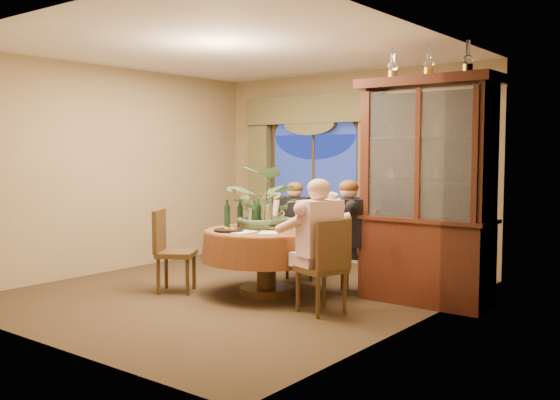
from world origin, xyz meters
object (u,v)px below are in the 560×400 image
Objects in this scene: china_cabinet at (426,192)px; oil_lamp_right at (468,57)px; chair_back_right at (359,252)px; chair_back at (305,241)px; chair_right at (321,266)px; wine_bottle_3 at (251,213)px; wine_bottle_0 at (240,212)px; oil_lamp_left at (393,64)px; person_pink at (320,246)px; wine_bottle_2 at (240,213)px; wine_bottle_4 at (227,213)px; centerpiece_plant at (268,176)px; person_back at (295,230)px; oil_lamp_center at (429,61)px; person_scarf at (350,237)px; chair_front_left at (176,251)px; stoneware_vase at (268,216)px; wine_bottle_5 at (255,215)px; wine_bottle_1 at (258,212)px; olive_bowl at (272,228)px.

china_cabinet is 7.15× the size of oil_lamp_right.
chair_back_right is 1.00× the size of chair_back.
chair_right is 1.38m from wine_bottle_3.
wine_bottle_0 reaches higher than chair_back_right.
person_pink is (-0.25, -1.04, -1.91)m from oil_lamp_left.
wine_bottle_4 is (-0.08, -0.14, 0.00)m from wine_bottle_2.
wine_bottle_4 is (-0.33, -1.12, 0.44)m from chair_back.
centerpiece_plant is (-1.07, 0.46, 0.89)m from chair_right.
china_cabinet reaches higher than person_back.
china_cabinet is at bearing 0.00° from oil_lamp_center.
chair_front_left is at bearing 88.89° from person_scarf.
oil_lamp_right reaches higher than person_pink.
person_scarf is 4.03× the size of wine_bottle_4.
centerpiece_plant is (0.81, 0.71, 0.89)m from chair_front_left.
chair_back is at bearing 59.41° from chair_right.
oil_lamp_center reaches higher than chair_right.
wine_bottle_4 is (-0.24, -1.04, 0.28)m from person_back.
oil_lamp_left reaches higher than chair_back_right.
chair_back_right is 1.15m from stoneware_vase.
chair_front_left is (-1.72, -1.28, 0.00)m from chair_back_right.
wine_bottle_2 is at bearing 166.58° from wine_bottle_5.
person_scarf is at bearing 20.30° from wine_bottle_0.
oil_lamp_left reaches higher than wine_bottle_3.
oil_lamp_right reaches higher than chair_back.
wine_bottle_5 is (0.35, -0.13, 0.00)m from wine_bottle_0.
person_back is 1.09m from centerpiece_plant.
centerpiece_plant is 0.50m from wine_bottle_1.
wine_bottle_1 is (0.60, 0.79, 0.44)m from chair_front_left.
oil_lamp_left is at bearing 5.43° from chair_right.
person_pink reaches higher than olive_bowl.
wine_bottle_0 is (-0.21, -0.84, 0.28)m from person_back.
person_pink is at bearing -24.88° from stoneware_vase.
wine_bottle_0 is at bearing 92.95° from person_pink.
person_back is at bearing 90.22° from wine_bottle_3.
wine_bottle_0 is (-1.31, -0.62, 0.44)m from chair_back_right.
wine_bottle_2 is 0.16m from wine_bottle_4.
chair_front_left is at bearing -136.28° from stoneware_vase.
oil_lamp_center and oil_lamp_right have the same top height.
person_pink reaches higher than person_back.
person_back is at bearing 101.63° from stoneware_vase.
chair_right is 2.91× the size of wine_bottle_5.
oil_lamp_right is 0.32× the size of centerpiece_plant.
wine_bottle_4 is at bearing -122.97° from wine_bottle_1.
chair_back is at bearing 32.66° from chair_back_right.
stoneware_vase is at bearing -163.12° from oil_lamp_center.
wine_bottle_3 is at bearing 80.71° from chair_back_right.
person_back is 3.82× the size of wine_bottle_5.
oil_lamp_center is 1.03× the size of wine_bottle_3.
person_back is at bearing 124.51° from chair_front_left.
chair_front_left is 6.67× the size of olive_bowl.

